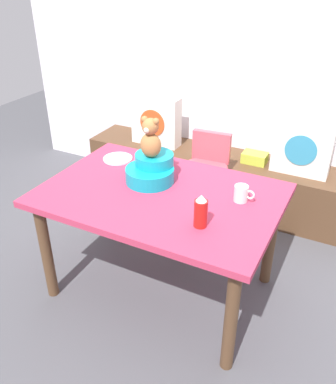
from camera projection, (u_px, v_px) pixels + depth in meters
name	position (u px, v px, depth m)	size (l,w,h in m)	color
ground_plane	(161.00, 286.00, 2.78)	(8.00, 8.00, 0.00)	#4C4C51
back_wall	(247.00, 50.00, 3.28)	(4.40, 0.10, 2.60)	silver
window_bench	(226.00, 181.00, 3.61)	(2.60, 0.44, 0.46)	brown
pillow_floral_left	(156.00, 121.00, 3.64)	(0.44, 0.15, 0.44)	white
pillow_floral_right	(303.00, 147.00, 3.13)	(0.44, 0.15, 0.44)	white
book_stack	(255.00, 158.00, 3.38)	(0.20, 0.14, 0.09)	#B4C73B
dining_table	(160.00, 206.00, 2.46)	(1.40, 0.95, 0.74)	#B73351
highchair	(206.00, 170.00, 3.14)	(0.34, 0.47, 0.79)	#D84C59
infant_seat_teal	(151.00, 170.00, 2.51)	(0.30, 0.33, 0.16)	#119AAC
teddy_bear	(151.00, 138.00, 2.40)	(0.13, 0.12, 0.25)	#A2703E
ketchup_bottle	(201.00, 212.00, 2.06)	(0.07, 0.07, 0.18)	red
coffee_mug	(242.00, 193.00, 2.30)	(0.12, 0.08, 0.09)	silver
dinner_plate_near	(118.00, 159.00, 2.80)	(0.20, 0.20, 0.01)	white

